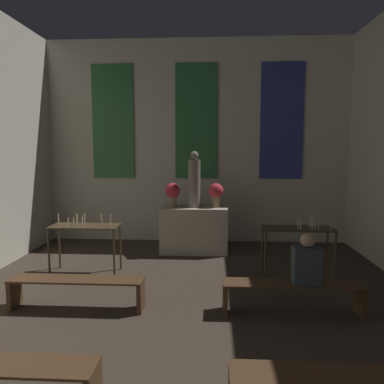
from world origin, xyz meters
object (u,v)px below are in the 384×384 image
object	(u,v)px
statue	(194,181)
pew_back_right	(292,291)
candle_rack_left	(85,232)
flower_vase_right	(216,193)
candle_rack_right	(298,235)
person_seated	(307,262)
altar	(194,229)
flower_vase_left	(173,192)
pew_back_left	(77,287)

from	to	relation	value
statue	pew_back_right	distance (m)	3.52
candle_rack_left	statue	bearing A→B (deg)	39.02
pew_back_right	flower_vase_right	bearing A→B (deg)	108.66
statue	candle_rack_right	bearing A→B (deg)	-38.94
person_seated	altar	bearing A→B (deg)	118.89
person_seated	flower_vase_right	bearing A→B (deg)	111.70
flower_vase_right	person_seated	world-z (taller)	flower_vase_right
flower_vase_right	pew_back_right	bearing A→B (deg)	-71.34
candle_rack_right	person_seated	xyz separation A→B (m)	(-0.21, -1.47, -0.02)
statue	person_seated	size ratio (longest dim) A/B	1.74
candle_rack_right	altar	bearing A→B (deg)	141.06
altar	flower_vase_left	size ratio (longest dim) A/B	2.78
flower_vase_right	candle_rack_right	size ratio (longest dim) A/B	0.42
pew_back_left	candle_rack_left	bearing A→B (deg)	104.64
altar	flower_vase_right	world-z (taller)	flower_vase_right
person_seated	flower_vase_left	bearing A→B (deg)	125.22
altar	pew_back_right	world-z (taller)	altar
candle_rack_left	candle_rack_right	xyz separation A→B (m)	(3.70, -0.00, 0.00)
candle_rack_left	person_seated	bearing A→B (deg)	-22.94
statue	pew_back_left	size ratio (longest dim) A/B	0.64
flower_vase_left	pew_back_right	size ratio (longest dim) A/B	0.28
pew_back_right	person_seated	world-z (taller)	person_seated
flower_vase_right	candle_rack_right	bearing A→B (deg)	-47.01
altar	candle_rack_left	xyz separation A→B (m)	(-1.85, -1.50, 0.26)
altar	candle_rack_left	world-z (taller)	candle_rack_left
statue	candle_rack_left	world-z (taller)	statue
statue	person_seated	world-z (taller)	statue
altar	pew_back_left	size ratio (longest dim) A/B	0.77
altar	flower_vase_right	xyz separation A→B (m)	(0.46, 0.00, 0.79)
flower_vase_right	candle_rack_left	bearing A→B (deg)	-147.00
altar	pew_back_right	xyz separation A→B (m)	(1.46, -2.97, -0.17)
altar	flower_vase_left	world-z (taller)	flower_vase_left
altar	person_seated	xyz separation A→B (m)	(1.64, -2.97, 0.23)
flower_vase_left	candle_rack_left	bearing A→B (deg)	-132.87
candle_rack_left	person_seated	distance (m)	3.79
pew_back_left	pew_back_right	distance (m)	2.92
flower_vase_right	candle_rack_left	distance (m)	2.80
statue	person_seated	xyz separation A→B (m)	(1.64, -2.97, -0.80)
pew_back_right	person_seated	bearing A→B (deg)	0.00
altar	pew_back_left	distance (m)	3.32
altar	candle_rack_left	distance (m)	2.39
flower_vase_right	altar	bearing A→B (deg)	180.00
candle_rack_right	pew_back_right	size ratio (longest dim) A/B	0.65
candle_rack_left	pew_back_right	size ratio (longest dim) A/B	0.65
candle_rack_right	pew_back_left	size ratio (longest dim) A/B	0.65
flower_vase_left	candle_rack_right	size ratio (longest dim) A/B	0.42
altar	candle_rack_right	bearing A→B (deg)	-38.94
candle_rack_right	pew_back_right	world-z (taller)	candle_rack_right
flower_vase_left	flower_vase_right	size ratio (longest dim) A/B	1.00
flower_vase_left	candle_rack_right	distance (m)	2.80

